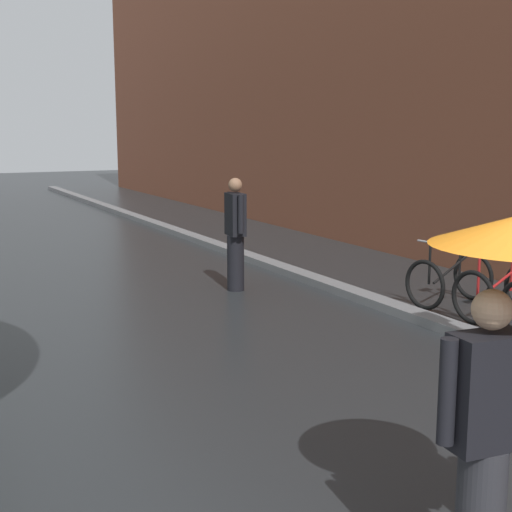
% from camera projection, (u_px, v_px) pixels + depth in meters
% --- Properties ---
extents(kerb_strip, '(0.30, 36.00, 0.12)m').
position_uv_depth(kerb_strip, '(249.00, 257.00, 13.61)').
color(kerb_strip, slate).
rests_on(kerb_strip, ground).
extents(parked_bicycle_3, '(1.13, 0.79, 0.96)m').
position_uv_depth(parked_bicycle_3, '(500.00, 291.00, 9.37)').
color(parked_bicycle_3, black).
rests_on(parked_bicycle_3, ground).
extents(parked_bicycle_4, '(1.17, 0.84, 0.96)m').
position_uv_depth(parked_bicycle_4, '(450.00, 279.00, 10.12)').
color(parked_bicycle_4, black).
rests_on(parked_bicycle_4, ground).
extents(pedestrian_walking_midground, '(0.26, 0.59, 1.73)m').
position_uv_depth(pedestrian_walking_midground, '(235.00, 233.00, 10.94)').
color(pedestrian_walking_midground, black).
rests_on(pedestrian_walking_midground, ground).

